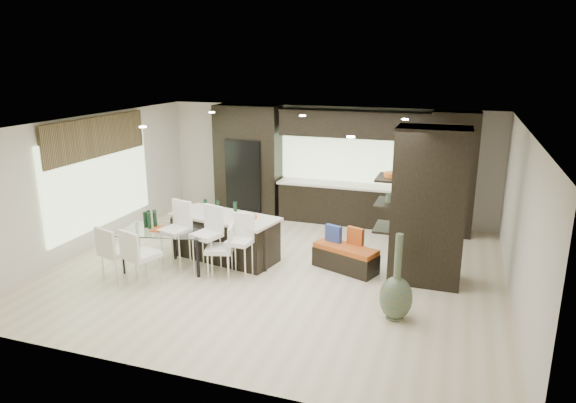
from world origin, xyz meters
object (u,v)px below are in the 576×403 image
(chair_near, at_px, (142,259))
(dining_table, at_px, (167,249))
(kitchen_island, at_px, (226,237))
(floor_vase, at_px, (397,277))
(stool_left, at_px, (176,243))
(bench, at_px, (345,258))
(stool_mid, at_px, (207,247))
(chair_end, at_px, (220,252))
(chair_far, at_px, (118,256))
(stool_right, at_px, (240,253))

(chair_near, bearing_deg, dining_table, 109.43)
(kitchen_island, bearing_deg, floor_vase, -10.44)
(stool_left, relative_size, dining_table, 0.66)
(bench, bearing_deg, dining_table, -141.78)
(stool_mid, xyz_separation_m, chair_end, (0.26, -0.01, -0.07))
(kitchen_island, height_order, dining_table, kitchen_island)
(floor_vase, xyz_separation_m, dining_table, (-4.28, 0.61, -0.30))
(dining_table, relative_size, chair_far, 1.67)
(chair_near, distance_m, chair_far, 0.48)
(stool_left, height_order, floor_vase, floor_vase)
(stool_mid, height_order, stool_right, stool_mid)
(stool_left, height_order, chair_far, stool_left)
(bench, relative_size, floor_vase, 0.90)
(dining_table, distance_m, chair_near, 0.78)
(dining_table, height_order, chair_end, chair_end)
(chair_near, bearing_deg, kitchen_island, 81.14)
(dining_table, xyz_separation_m, chair_far, (-0.48, -0.77, 0.09))
(floor_vase, relative_size, chair_end, 1.54)
(stool_right, height_order, dining_table, stool_right)
(stool_mid, xyz_separation_m, bench, (2.34, 0.95, -0.27))
(stool_mid, relative_size, chair_end, 1.15)
(chair_near, relative_size, chair_far, 1.00)
(dining_table, relative_size, chair_end, 1.79)
(kitchen_island, xyz_separation_m, stool_right, (0.64, -0.75, 0.03))
(stool_left, relative_size, chair_near, 1.10)
(stool_mid, bearing_deg, chair_far, -132.66)
(kitchen_island, relative_size, chair_near, 2.22)
(chair_far, bearing_deg, floor_vase, 20.16)
(stool_left, bearing_deg, chair_far, -116.14)
(stool_left, xyz_separation_m, chair_far, (-0.68, -0.77, -0.05))
(chair_near, height_order, chair_far, chair_near)
(kitchen_island, distance_m, chair_near, 1.76)
(chair_near, bearing_deg, stool_right, 47.90)
(stool_mid, height_order, chair_near, stool_mid)
(floor_vase, bearing_deg, stool_mid, 169.83)
(kitchen_island, bearing_deg, stool_mid, -78.53)
(floor_vase, relative_size, dining_table, 0.86)
(dining_table, distance_m, chair_end, 1.09)
(stool_right, distance_m, chair_near, 1.68)
(stool_mid, distance_m, chair_end, 0.27)
(chair_near, distance_m, chair_end, 1.34)
(stool_right, height_order, chair_end, stool_right)
(stool_left, relative_size, stool_right, 1.11)
(stool_right, xyz_separation_m, chair_near, (-1.47, -0.80, 0.00))
(kitchen_island, bearing_deg, chair_far, -118.95)
(stool_mid, distance_m, stool_right, 0.64)
(bench, xyz_separation_m, chair_end, (-2.08, -0.96, 0.20))
(stool_mid, xyz_separation_m, floor_vase, (3.45, -0.62, 0.17))
(stool_left, height_order, stool_mid, stool_left)
(floor_vase, height_order, chair_near, floor_vase)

